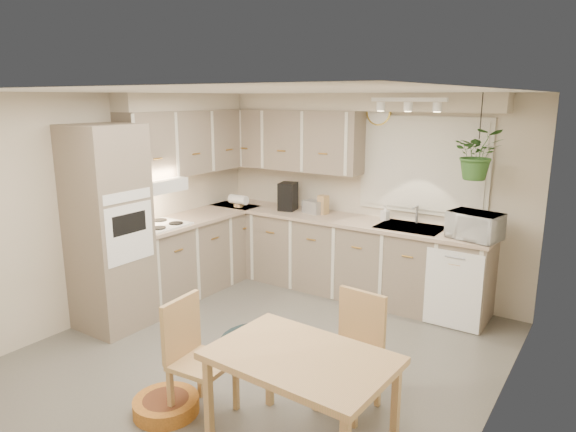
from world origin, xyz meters
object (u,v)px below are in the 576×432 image
Objects in this scene: chair_back at (348,354)px; microwave at (475,223)px; chair_left at (203,360)px; dining_table at (301,405)px; braided_rug at (272,349)px; pet_bed at (166,405)px.

microwave reaches higher than chair_back.
chair_back is at bearing 123.46° from chair_left.
dining_table is at bearing -85.89° from microwave.
chair_left is at bearing -81.29° from braided_rug.
chair_left is at bearing 29.56° from pet_bed.
chair_back reaches higher than braided_rug.
chair_back is at bearing 36.41° from pet_bed.
chair_left is 1.00× the size of chair_back.
dining_table is at bearing 9.02° from pet_bed.
microwave is at bearing -95.33° from chair_back.
microwave is (1.48, 2.87, 1.05)m from pet_bed.
pet_bed is (-1.10, -0.18, -0.31)m from dining_table.
pet_bed is 3.40m from microwave.
dining_table is 0.85m from chair_left.
chair_back reaches higher than pet_bed.
braided_rug is at bearing 133.05° from dining_table.
pet_bed is at bearing -65.25° from chair_left.
chair_left is 1.09m from chair_back.
chair_back is 2.18m from microwave.
chair_back is 1.20m from braided_rug.
dining_table is at bearing 93.59° from chair_back.
braided_rug is (-1.02, 1.09, -0.36)m from dining_table.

